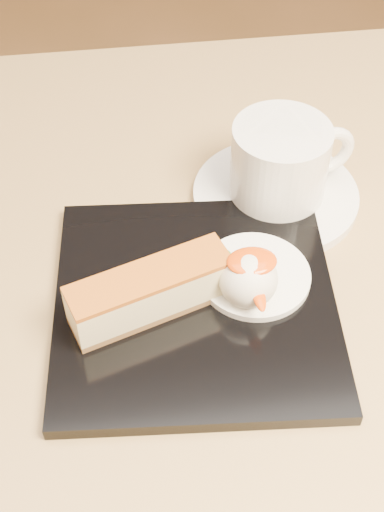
{
  "coord_description": "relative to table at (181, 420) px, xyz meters",
  "views": [
    {
      "loc": [
        -0.03,
        -0.33,
        1.17
      ],
      "look_at": [
        0.01,
        0.03,
        0.76
      ],
      "focal_mm": 50.0,
      "sensor_mm": 36.0,
      "label": 1
    }
  ],
  "objects": [
    {
      "name": "mint_sprig",
      "position": [
        0.03,
        0.05,
        0.17
      ],
      "size": [
        0.03,
        0.02,
        0.0
      ],
      "color": "#297D29",
      "rests_on": "cream_smear"
    },
    {
      "name": "cheesecake",
      "position": [
        -0.02,
        0.01,
        0.19
      ],
      "size": [
        0.13,
        0.07,
        0.04
      ],
      "rotation": [
        0.0,
        0.0,
        0.32
      ],
      "color": "brown",
      "rests_on": "dessert_plate"
    },
    {
      "name": "saucer",
      "position": [
        0.1,
        0.13,
        0.16
      ],
      "size": [
        0.15,
        0.15,
        0.01
      ],
      "primitive_type": "cylinder",
      "color": "white",
      "rests_on": "table"
    },
    {
      "name": "dessert_plate",
      "position": [
        0.01,
        0.01,
        0.16
      ],
      "size": [
        0.24,
        0.24,
        0.01
      ],
      "primitive_type": "cube",
      "rotation": [
        0.0,
        0.0,
        -0.08
      ],
      "color": "black",
      "rests_on": "table"
    },
    {
      "name": "ice_cream_scoop",
      "position": [
        0.05,
        0.01,
        0.19
      ],
      "size": [
        0.05,
        0.05,
        0.05
      ],
      "primitive_type": "sphere",
      "color": "white",
      "rests_on": "cream_smear"
    },
    {
      "name": "coffee_cup",
      "position": [
        0.11,
        0.13,
        0.2
      ],
      "size": [
        0.11,
        0.09,
        0.07
      ],
      "rotation": [
        0.0,
        0.0,
        0.19
      ],
      "color": "white",
      "rests_on": "saucer"
    },
    {
      "name": "mango_sauce",
      "position": [
        0.06,
        0.01,
        0.21
      ],
      "size": [
        0.04,
        0.03,
        0.01
      ],
      "primitive_type": "ellipsoid",
      "color": "#E54607",
      "rests_on": "ice_cream_scoop"
    },
    {
      "name": "cream_smear",
      "position": [
        0.06,
        0.03,
        0.17
      ],
      "size": [
        0.09,
        0.09,
        0.01
      ],
      "primitive_type": "cylinder",
      "color": "white",
      "rests_on": "dessert_plate"
    },
    {
      "name": "table",
      "position": [
        0.0,
        0.0,
        0.0
      ],
      "size": [
        0.8,
        0.8,
        0.72
      ],
      "color": "black",
      "rests_on": "ground"
    }
  ]
}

